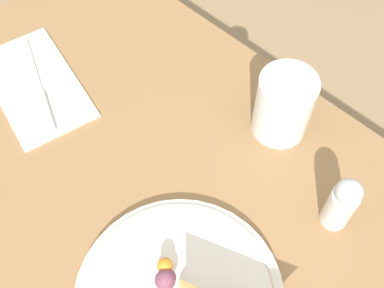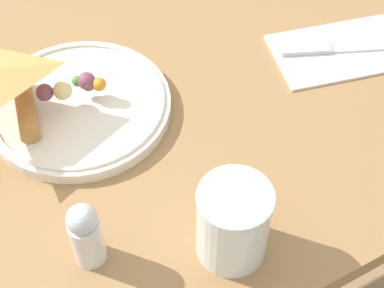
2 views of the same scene
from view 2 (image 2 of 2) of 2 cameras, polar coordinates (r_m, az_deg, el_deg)
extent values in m
cube|color=olive|center=(0.81, -8.86, 4.38)|extent=(1.04, 0.75, 0.03)
cube|color=#382D23|center=(1.42, 5.56, 9.47)|extent=(0.06, 0.06, 0.68)
cylinder|color=silver|center=(0.77, -10.84, 3.59)|extent=(0.24, 0.24, 0.02)
torus|color=silver|center=(0.76, -10.94, 4.07)|extent=(0.22, 0.22, 0.01)
pyramid|color=tan|center=(0.76, -11.35, 4.44)|extent=(0.14, 0.13, 0.02)
cylinder|color=#B77A3D|center=(0.76, -15.84, 3.51)|extent=(0.04, 0.11, 0.02)
sphere|color=#7A4256|center=(0.75, -14.10, 4.87)|extent=(0.02, 0.02, 0.02)
sphere|color=#EFDB93|center=(0.75, -12.45, 5.09)|extent=(0.02, 0.02, 0.02)
sphere|color=#7A4256|center=(0.75, -10.18, 6.03)|extent=(0.02, 0.02, 0.02)
sphere|color=#388433|center=(0.76, -11.05, 5.99)|extent=(0.01, 0.01, 0.01)
sphere|color=#7A4256|center=(0.75, -10.01, 5.69)|extent=(0.02, 0.02, 0.02)
sphere|color=orange|center=(0.75, -8.99, 5.74)|extent=(0.02, 0.02, 0.02)
cylinder|color=white|center=(0.60, 4.00, -7.64)|extent=(0.08, 0.08, 0.10)
cylinder|color=#B27F42|center=(0.61, 3.96, -8.04)|extent=(0.07, 0.07, 0.08)
torus|color=white|center=(0.57, 4.26, -5.13)|extent=(0.08, 0.08, 0.00)
cube|color=white|center=(0.87, 14.63, 8.82)|extent=(0.23, 0.16, 0.00)
cube|color=#B2B2B7|center=(0.85, 10.98, 9.01)|extent=(0.07, 0.05, 0.01)
cube|color=silver|center=(0.88, 16.89, 9.05)|extent=(0.11, 0.06, 0.00)
cylinder|color=silver|center=(0.62, -10.10, -9.22)|extent=(0.03, 0.03, 0.06)
sphere|color=silver|center=(0.59, -10.65, -7.19)|extent=(0.03, 0.03, 0.03)
camera|label=1|loc=(0.62, -39.29, 42.68)|focal=45.00mm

